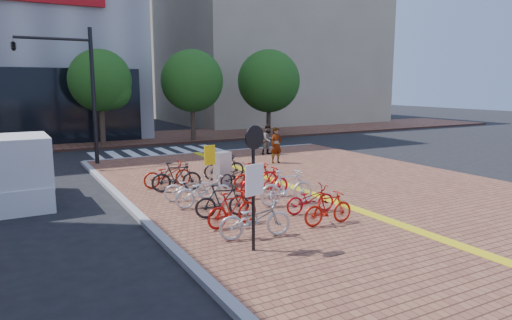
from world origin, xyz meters
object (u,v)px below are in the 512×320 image
bike_12 (238,175)px  bike_5 (177,177)px  bike_7 (328,208)px  bike_6 (168,174)px  bike_3 (204,191)px  traffic_light_pole (58,70)px  box_truck (20,171)px  yellow_sign (210,159)px  bike_10 (265,182)px  bike_8 (310,199)px  notice_sign (254,173)px  bike_11 (256,177)px  bike_1 (233,209)px  bike_0 (255,219)px  bike_2 (222,201)px  bike_9 (287,187)px  bike_13 (224,166)px  pedestrian_a (276,145)px  utility_box (222,169)px  bike_4 (190,187)px

bike_12 → bike_5: bearing=72.1°
bike_7 → bike_12: bearing=1.7°
bike_6 → bike_3: bearing=-179.4°
traffic_light_pole → box_truck: bearing=-108.3°
yellow_sign → bike_10: bearing=-58.1°
bike_8 → traffic_light_pole: size_ratio=0.25×
bike_5 → notice_sign: (-0.41, -6.57, 1.30)m
bike_7 → bike_11: bearing=-1.0°
bike_11 → yellow_sign: bearing=58.8°
bike_1 → bike_11: size_ratio=0.91×
bike_0 → bike_5: (-0.05, 5.78, 0.05)m
bike_2 → bike_12: (2.21, 3.44, -0.07)m
bike_0 → bike_5: size_ratio=1.05×
yellow_sign → bike_5: bearing=160.4°
bike_9 → traffic_light_pole: size_ratio=0.29×
bike_5 → bike_13: size_ratio=1.03×
bike_6 → bike_7: 7.07m
bike_11 → notice_sign: (-2.93, -5.25, 1.31)m
bike_10 → traffic_light_pole: (-5.25, 9.85, 3.91)m
bike_2 → pedestrian_a: (6.16, 7.17, 0.39)m
bike_5 → bike_6: bike_5 is taller
bike_7 → bike_13: 6.94m
bike_5 → yellow_sign: size_ratio=1.08×
bike_3 → bike_11: bearing=-66.0°
bike_3 → box_truck: box_truck is taller
bike_0 → notice_sign: bearing=159.8°
bike_2 → bike_7: 3.03m
bike_5 → utility_box: bearing=-73.8°
bike_7 → bike_11: bike_11 is taller
bike_10 → bike_13: 3.45m
bike_13 → utility_box: size_ratio=1.35×
bike_8 → bike_10: size_ratio=0.91×
bike_7 → notice_sign: 3.15m
bike_2 → box_truck: bearing=54.2°
yellow_sign → bike_13: bearing=50.5°
utility_box → bike_11: bearing=-67.1°
bike_5 → bike_7: bike_5 is taller
bike_11 → traffic_light_pole: (-5.45, 8.86, 3.91)m
bike_2 → bike_7: size_ratio=1.04×
bike_13 → bike_5: bearing=120.1°
bike_13 → bike_7: bearing=-176.0°
bike_4 → notice_sign: bearing=-175.5°
utility_box → traffic_light_pole: 9.58m
bike_13 → pedestrian_a: pedestrian_a is taller
notice_sign → box_truck: bearing=119.2°
bike_10 → box_truck: (-7.25, 3.82, 0.42)m
bike_6 → box_truck: size_ratio=0.45×
bike_1 → yellow_sign: size_ratio=0.97×
utility_box → bike_9: bearing=-81.1°
bike_5 → bike_8: bike_5 is taller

